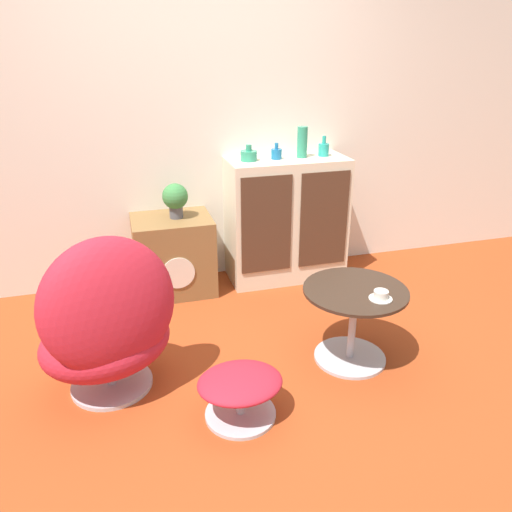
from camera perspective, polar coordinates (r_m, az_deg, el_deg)
name	(u,v)px	position (r m, az deg, el deg)	size (l,w,h in m)	color
ground_plane	(255,389)	(2.88, -0.10, -14.91)	(12.00, 12.00, 0.00)	#9E3D19
wall_back	(196,113)	(3.85, -6.91, 15.95)	(6.40, 0.06, 2.60)	silver
sideboard	(286,219)	(3.96, 3.46, 4.19)	(0.92, 0.43, 0.97)	beige
tv_console	(174,255)	(3.83, -9.38, 0.11)	(0.58, 0.47, 0.59)	brown
egg_chair	(108,324)	(2.73, -16.58, -7.51)	(0.88, 0.84, 0.94)	#B7B7BC
ottoman	(240,388)	(2.61, -1.83, -14.82)	(0.44, 0.37, 0.25)	#B7B7BC
coffee_table	(353,316)	(3.01, 11.05, -6.77)	(0.61, 0.61, 0.48)	#B7B7BC
vase_leftmost	(249,155)	(3.74, -0.83, 11.44)	(0.12, 0.12, 0.12)	#2D8E6B
vase_inner_left	(276,153)	(3.80, 2.35, 11.63)	(0.08, 0.08, 0.12)	#196699
vase_inner_right	(302,142)	(3.85, 5.30, 12.83)	(0.08, 0.08, 0.23)	#2D8E6B
vase_rightmost	(324,149)	(3.93, 7.74, 12.01)	(0.08, 0.08, 0.15)	teal
potted_plant	(175,198)	(3.68, -9.22, 6.55)	(0.19, 0.19, 0.26)	#4C4C51
teacup	(381,296)	(2.84, 14.07, -4.44)	(0.13, 0.13, 0.05)	silver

